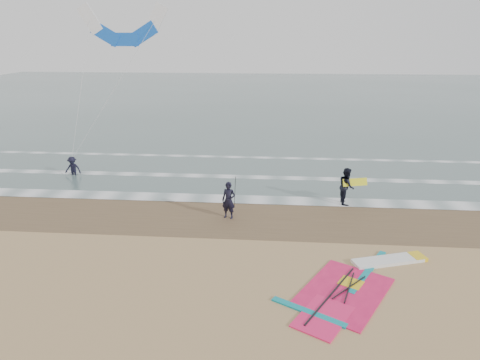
# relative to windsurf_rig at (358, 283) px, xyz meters

# --- Properties ---
(ground) EXTENTS (120.00, 120.00, 0.00)m
(ground) POSITION_rel_windsurf_rig_xyz_m (-3.84, -0.38, -0.04)
(ground) COLOR tan
(ground) RESTS_ON ground
(sea_water) EXTENTS (120.00, 80.00, 0.02)m
(sea_water) POSITION_rel_windsurf_rig_xyz_m (-3.84, 47.62, -0.03)
(sea_water) COLOR #47605E
(sea_water) RESTS_ON ground
(wet_sand_band) EXTENTS (120.00, 5.00, 0.01)m
(wet_sand_band) POSITION_rel_windsurf_rig_xyz_m (-3.84, 5.62, -0.03)
(wet_sand_band) COLOR brown
(wet_sand_band) RESTS_ON ground
(foam_waterline) EXTENTS (120.00, 9.15, 0.02)m
(foam_waterline) POSITION_rel_windsurf_rig_xyz_m (-3.84, 10.06, -0.01)
(foam_waterline) COLOR white
(foam_waterline) RESTS_ON ground
(windsurf_rig) EXTENTS (6.03, 5.71, 0.14)m
(windsurf_rig) POSITION_rel_windsurf_rig_xyz_m (0.00, 0.00, 0.00)
(windsurf_rig) COLOR white
(windsurf_rig) RESTS_ON ground
(person_standing) EXTENTS (0.74, 0.58, 1.80)m
(person_standing) POSITION_rel_windsurf_rig_xyz_m (-5.17, 5.38, 0.86)
(person_standing) COLOR black
(person_standing) RESTS_ON ground
(person_walking) EXTENTS (0.76, 0.96, 1.93)m
(person_walking) POSITION_rel_windsurf_rig_xyz_m (0.69, 7.74, 0.92)
(person_walking) COLOR black
(person_walking) RESTS_ON ground
(person_wading) EXTENTS (1.02, 0.60, 1.56)m
(person_wading) POSITION_rel_windsurf_rig_xyz_m (-15.57, 11.14, 0.74)
(person_wading) COLOR black
(person_wading) RESTS_ON ground
(held_pole) EXTENTS (0.17, 0.86, 1.82)m
(held_pole) POSITION_rel_windsurf_rig_xyz_m (-4.87, 5.38, 1.28)
(held_pole) COLOR black
(held_pole) RESTS_ON ground
(carried_kiteboard) EXTENTS (1.30, 0.51, 0.39)m
(carried_kiteboard) POSITION_rel_windsurf_rig_xyz_m (1.09, 7.64, 1.18)
(carried_kiteboard) COLOR yellow
(carried_kiteboard) RESTS_ON ground
(surf_kite) EXTENTS (5.93, 3.64, 9.32)m
(surf_kite) POSITION_rel_windsurf_rig_xyz_m (-12.82, 14.68, 8.64)
(surf_kite) COLOR white
(surf_kite) RESTS_ON ground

